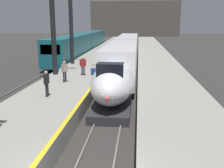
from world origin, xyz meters
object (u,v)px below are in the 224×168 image
passenger_near_edge (83,64)px  regional_train_adjacent (84,43)px  station_column_far (71,14)px  passenger_far_waiting (64,70)px  passenger_mid_platform (47,82)px  station_column_mid (52,7)px  highspeed_train_main (125,54)px  rolling_suitcase (93,72)px

passenger_near_edge → regional_train_adjacent: bearing=101.6°
station_column_far → passenger_far_waiting: 10.58m
passenger_mid_platform → station_column_mid: bearing=103.8°
regional_train_adjacent → passenger_far_waiting: (3.95, -26.43, -0.09)m
highspeed_train_main → station_column_far: (-5.90, -2.67, 4.66)m
passenger_near_edge → passenger_far_waiting: (-0.89, -2.82, 0.00)m
rolling_suitcase → passenger_far_waiting: bearing=-119.4°
passenger_mid_platform → passenger_far_waiting: (-0.02, 4.20, 0.00)m
regional_train_adjacent → rolling_suitcase: 24.02m
station_column_far → passenger_far_waiting: size_ratio=5.44×
highspeed_train_main → passenger_mid_platform: size_ratio=22.48×
highspeed_train_main → passenger_far_waiting: size_ratio=22.48×
highspeed_train_main → station_column_mid: station_column_mid is taller
highspeed_train_main → passenger_mid_platform: 16.79m
station_column_far → passenger_mid_platform: bearing=-82.6°
highspeed_train_main → rolling_suitcase: 9.29m
passenger_far_waiting → rolling_suitcase: passenger_far_waiting is taller
passenger_near_edge → passenger_mid_platform: bearing=-97.0°
regional_train_adjacent → station_column_far: size_ratio=3.98×
station_column_mid → passenger_mid_platform: (1.78, -7.24, -4.98)m
passenger_far_waiting → passenger_mid_platform: bearing=-89.7°
regional_train_adjacent → passenger_mid_platform: size_ratio=21.66×
passenger_near_edge → passenger_far_waiting: bearing=-107.5°
regional_train_adjacent → passenger_near_edge: size_ratio=21.66×
highspeed_train_main → passenger_mid_platform: (-4.12, -16.27, 0.11)m
rolling_suitcase → passenger_mid_platform: bearing=-103.3°
passenger_mid_platform → passenger_far_waiting: size_ratio=1.00×
station_column_mid → passenger_mid_platform: 8.96m
highspeed_train_main → station_column_mid: 11.93m
passenger_near_edge → rolling_suitcase: passenger_near_edge is taller
station_column_mid → passenger_far_waiting: 6.09m
regional_train_adjacent → passenger_mid_platform: (3.98, -30.64, -0.09)m
regional_train_adjacent → rolling_suitcase: regional_train_adjacent is taller
station_column_far → passenger_mid_platform: station_column_far is taller
regional_train_adjacent → highspeed_train_main: bearing=-60.6°
passenger_near_edge → rolling_suitcase: size_ratio=1.72×
passenger_near_edge → passenger_far_waiting: 2.96m
passenger_near_edge → rolling_suitcase: 1.14m
passenger_mid_platform → rolling_suitcase: size_ratio=1.72×
highspeed_train_main → regional_train_adjacent: (-8.10, 14.37, 0.20)m
station_column_mid → regional_train_adjacent: bearing=95.4°
passenger_far_waiting → highspeed_train_main: bearing=71.0°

